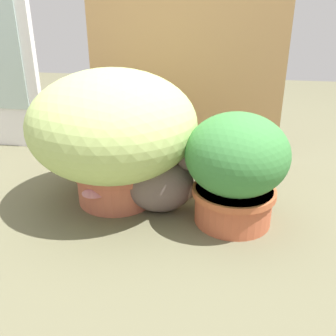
# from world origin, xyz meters

# --- Properties ---
(ground_plane) EXTENTS (6.00, 6.00, 0.00)m
(ground_plane) POSITION_xyz_m (0.00, 0.00, 0.00)
(ground_plane) COLOR brown
(cardboard_backdrop) EXTENTS (0.99, 0.03, 0.95)m
(cardboard_backdrop) POSITION_xyz_m (0.08, 0.60, 0.48)
(cardboard_backdrop) COLOR tan
(cardboard_backdrop) RESTS_ON ground
(window_panel_white) EXTENTS (0.33, 0.05, 0.97)m
(window_panel_white) POSITION_xyz_m (-0.88, 0.57, 0.49)
(window_panel_white) COLOR white
(window_panel_white) RESTS_ON ground
(grass_planter) EXTENTS (0.65, 0.65, 0.54)m
(grass_planter) POSITION_xyz_m (-0.12, 0.03, 0.30)
(grass_planter) COLOR #BE6348
(grass_planter) RESTS_ON ground
(leafy_planter) EXTENTS (0.37, 0.37, 0.42)m
(leafy_planter) POSITION_xyz_m (0.36, -0.06, 0.22)
(leafy_planter) COLOR #BA5B3A
(leafy_planter) RESTS_ON ground
(cat) EXTENTS (0.39, 0.23, 0.32)m
(cat) POSITION_xyz_m (0.10, -0.03, 0.12)
(cat) COLOR #665650
(cat) RESTS_ON ground
(mushroom_ornament_pink) EXTENTS (0.10, 0.10, 0.13)m
(mushroom_ornament_pink) POSITION_xyz_m (-0.16, -0.10, 0.10)
(mushroom_ornament_pink) COLOR beige
(mushroom_ornament_pink) RESTS_ON ground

